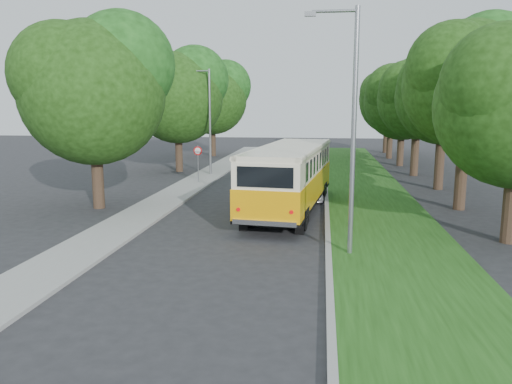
# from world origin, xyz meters

# --- Properties ---
(ground) EXTENTS (120.00, 120.00, 0.00)m
(ground) POSITION_xyz_m (0.00, 0.00, 0.00)
(ground) COLOR #27272A
(ground) RESTS_ON ground
(curb) EXTENTS (0.20, 70.00, 0.15)m
(curb) POSITION_xyz_m (3.60, 5.00, 0.07)
(curb) COLOR gray
(curb) RESTS_ON ground
(grass_verge) EXTENTS (4.50, 70.00, 0.13)m
(grass_verge) POSITION_xyz_m (5.95, 5.00, 0.07)
(grass_verge) COLOR #1D4612
(grass_verge) RESTS_ON ground
(sidewalk) EXTENTS (2.20, 70.00, 0.12)m
(sidewalk) POSITION_xyz_m (-4.80, 5.00, 0.06)
(sidewalk) COLOR gray
(sidewalk) RESTS_ON ground
(treeline) EXTENTS (24.27, 41.91, 9.46)m
(treeline) POSITION_xyz_m (3.15, 17.99, 5.93)
(treeline) COLOR #332319
(treeline) RESTS_ON ground
(lamppost_near) EXTENTS (1.71, 0.16, 8.00)m
(lamppost_near) POSITION_xyz_m (4.21, -2.50, 4.37)
(lamppost_near) COLOR gray
(lamppost_near) RESTS_ON ground
(lamppost_far) EXTENTS (1.71, 0.16, 7.50)m
(lamppost_far) POSITION_xyz_m (-4.70, 16.00, 4.12)
(lamppost_far) COLOR gray
(lamppost_far) RESTS_ON ground
(warning_sign) EXTENTS (0.56, 0.10, 2.50)m
(warning_sign) POSITION_xyz_m (-4.50, 11.98, 1.71)
(warning_sign) COLOR gray
(warning_sign) RESTS_ON ground
(vintage_bus) EXTENTS (3.93, 10.96, 3.18)m
(vintage_bus) POSITION_xyz_m (1.84, 4.38, 1.59)
(vintage_bus) COLOR #F9A807
(vintage_bus) RESTS_ON ground
(car_silver) EXTENTS (1.93, 3.77, 1.23)m
(car_silver) POSITION_xyz_m (2.53, 7.67, 0.61)
(car_silver) COLOR #B3B2B8
(car_silver) RESTS_ON ground
(car_white) EXTENTS (2.16, 4.44, 1.40)m
(car_white) POSITION_xyz_m (2.02, 13.30, 0.70)
(car_white) COLOR silver
(car_white) RESTS_ON ground
(car_blue) EXTENTS (3.30, 5.13, 1.38)m
(car_blue) POSITION_xyz_m (1.50, 22.54, 0.69)
(car_blue) COLOR navy
(car_blue) RESTS_ON ground
(car_grey) EXTENTS (2.41, 5.03, 1.38)m
(car_grey) POSITION_xyz_m (1.58, 27.90, 0.69)
(car_grey) COLOR #585B5F
(car_grey) RESTS_ON ground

